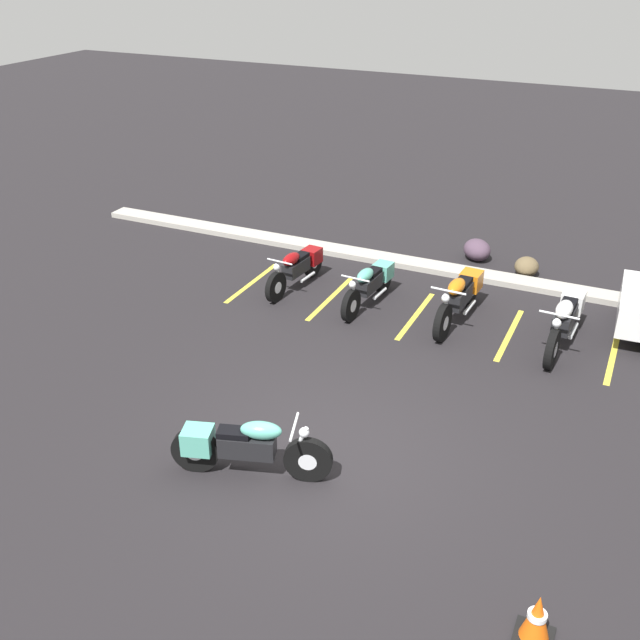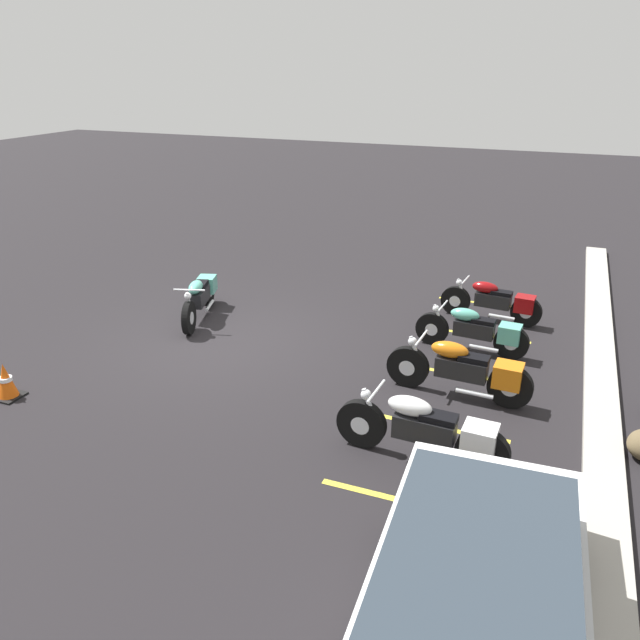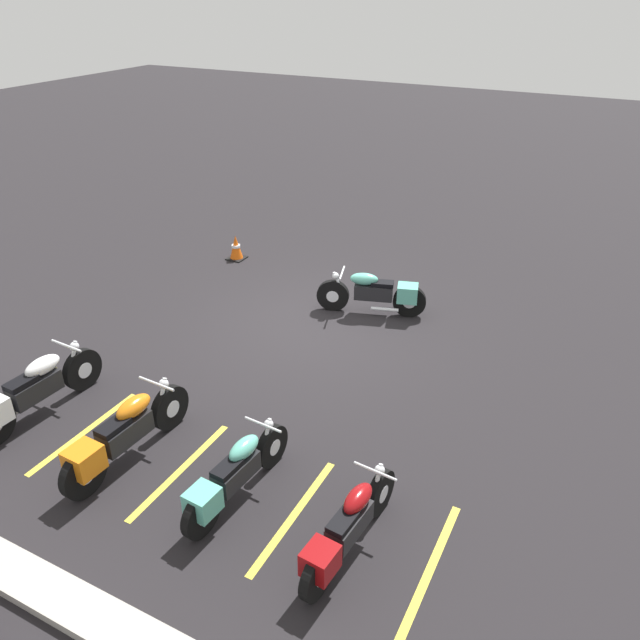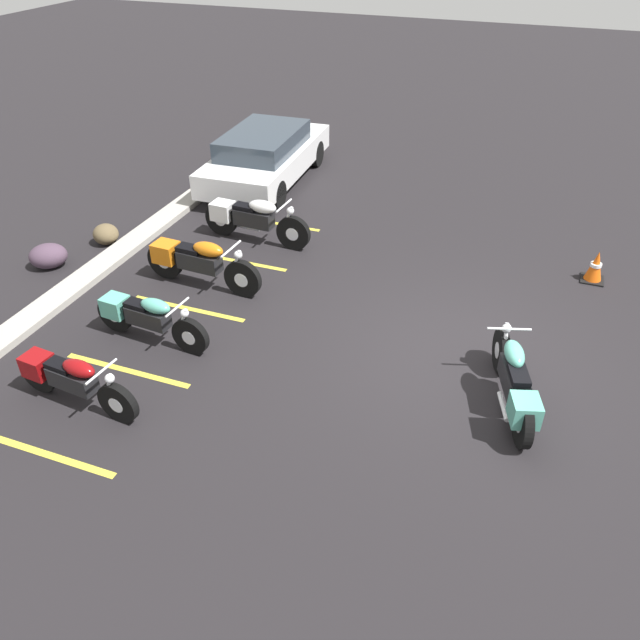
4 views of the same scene
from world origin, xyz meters
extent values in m
plane|color=black|center=(0.00, 0.00, 0.00)|extent=(60.00, 60.00, 0.00)
cylinder|color=black|center=(-0.05, -0.69, 0.32)|extent=(0.65, 0.30, 0.65)
cylinder|color=silver|center=(-0.05, -0.69, 0.32)|extent=(0.27, 0.19, 0.25)
cylinder|color=black|center=(-1.49, -1.14, 0.32)|extent=(0.65, 0.30, 0.65)
cylinder|color=silver|center=(-1.49, -1.14, 0.32)|extent=(0.27, 0.19, 0.25)
cube|color=black|center=(-0.82, -0.93, 0.47)|extent=(0.79, 0.48, 0.29)
ellipsoid|color=#59B29E|center=(-0.63, -0.87, 0.73)|extent=(0.60, 0.41, 0.23)
cube|color=black|center=(-0.98, -0.98, 0.66)|extent=(0.48, 0.35, 0.08)
cube|color=#59B29E|center=(-1.45, -1.12, 0.50)|extent=(0.48, 0.45, 0.33)
cylinder|color=silver|center=(-0.16, -0.72, 0.58)|extent=(0.26, 0.13, 0.52)
cylinder|color=silver|center=(-0.21, -0.74, 0.83)|extent=(0.21, 0.59, 0.04)
sphere|color=silver|center=(-0.09, -0.70, 0.75)|extent=(0.14, 0.14, 0.14)
cylinder|color=silver|center=(-1.09, -0.87, 0.18)|extent=(0.53, 0.22, 0.07)
cylinder|color=black|center=(-2.95, 3.89, 0.30)|extent=(0.16, 0.61, 0.60)
cylinder|color=silver|center=(-2.95, 3.89, 0.30)|extent=(0.14, 0.24, 0.23)
cylinder|color=black|center=(-2.82, 5.30, 0.30)|extent=(0.16, 0.61, 0.60)
cylinder|color=silver|center=(-2.82, 5.30, 0.30)|extent=(0.14, 0.24, 0.23)
cube|color=black|center=(-2.88, 4.64, 0.44)|extent=(0.32, 0.72, 0.27)
ellipsoid|color=maroon|center=(-2.89, 4.46, 0.69)|extent=(0.28, 0.53, 0.22)
cube|color=black|center=(-2.86, 4.80, 0.62)|extent=(0.26, 0.42, 0.07)
cube|color=maroon|center=(-2.82, 5.26, 0.47)|extent=(0.36, 0.40, 0.31)
cylinder|color=silver|center=(-2.94, 4.00, 0.54)|extent=(0.08, 0.24, 0.49)
cylinder|color=silver|center=(-2.93, 4.05, 0.78)|extent=(0.57, 0.08, 0.03)
sphere|color=silver|center=(-2.94, 3.93, 0.71)|extent=(0.13, 0.13, 0.13)
cylinder|color=silver|center=(-2.73, 4.86, 0.17)|extent=(0.11, 0.51, 0.06)
cylinder|color=black|center=(-1.31, 3.76, 0.31)|extent=(0.16, 0.62, 0.61)
cylinder|color=silver|center=(-1.31, 3.76, 0.31)|extent=(0.13, 0.24, 0.23)
cylinder|color=black|center=(-1.20, 5.19, 0.31)|extent=(0.16, 0.62, 0.61)
cylinder|color=silver|center=(-1.20, 5.19, 0.31)|extent=(0.13, 0.24, 0.23)
cube|color=black|center=(-1.25, 4.52, 0.44)|extent=(0.31, 0.72, 0.28)
ellipsoid|color=#59B29E|center=(-1.27, 4.33, 0.69)|extent=(0.28, 0.53, 0.22)
cube|color=black|center=(-1.24, 4.68, 0.63)|extent=(0.25, 0.42, 0.07)
cube|color=#59B29E|center=(-1.21, 5.14, 0.47)|extent=(0.36, 0.39, 0.31)
cylinder|color=silver|center=(-1.30, 3.87, 0.55)|extent=(0.07, 0.25, 0.49)
cylinder|color=silver|center=(-1.30, 3.92, 0.79)|extent=(0.57, 0.08, 0.03)
sphere|color=silver|center=(-1.31, 3.80, 0.71)|extent=(0.13, 0.13, 0.13)
cylinder|color=silver|center=(-1.11, 4.74, 0.17)|extent=(0.10, 0.51, 0.06)
cylinder|color=black|center=(0.44, 3.74, 0.34)|extent=(0.16, 0.69, 0.68)
cylinder|color=silver|center=(0.44, 3.74, 0.34)|extent=(0.14, 0.27, 0.26)
cylinder|color=black|center=(0.53, 5.35, 0.34)|extent=(0.16, 0.69, 0.68)
cylinder|color=silver|center=(0.53, 5.35, 0.34)|extent=(0.14, 0.27, 0.26)
cube|color=black|center=(0.49, 4.60, 0.50)|extent=(0.33, 0.80, 0.31)
ellipsoid|color=orange|center=(0.48, 4.39, 0.78)|extent=(0.30, 0.59, 0.25)
cube|color=black|center=(0.50, 4.77, 0.70)|extent=(0.27, 0.47, 0.08)
cube|color=orange|center=(0.52, 5.29, 0.53)|extent=(0.39, 0.43, 0.35)
cylinder|color=silver|center=(0.45, 3.87, 0.61)|extent=(0.08, 0.27, 0.55)
cylinder|color=silver|center=(0.45, 3.93, 0.88)|extent=(0.64, 0.07, 0.04)
sphere|color=silver|center=(0.44, 3.80, 0.80)|extent=(0.14, 0.14, 0.14)
cylinder|color=silver|center=(0.64, 4.85, 0.19)|extent=(0.10, 0.57, 0.07)
cylinder|color=black|center=(2.35, 3.59, 0.35)|extent=(0.16, 0.70, 0.69)
cylinder|color=silver|center=(2.35, 3.59, 0.35)|extent=(0.15, 0.27, 0.26)
cylinder|color=black|center=(2.43, 5.21, 0.35)|extent=(0.16, 0.70, 0.69)
cylinder|color=silver|center=(2.43, 5.21, 0.35)|extent=(0.15, 0.27, 0.26)
cube|color=black|center=(2.39, 4.45, 0.50)|extent=(0.33, 0.81, 0.31)
ellipsoid|color=white|center=(2.38, 4.24, 0.79)|extent=(0.30, 0.60, 0.25)
cube|color=black|center=(2.40, 4.63, 0.71)|extent=(0.27, 0.47, 0.08)
cube|color=white|center=(2.43, 5.16, 0.53)|extent=(0.40, 0.44, 0.36)
cylinder|color=silver|center=(2.35, 3.71, 0.62)|extent=(0.08, 0.28, 0.56)
cylinder|color=silver|center=(2.36, 3.78, 0.89)|extent=(0.65, 0.07, 0.04)
sphere|color=silver|center=(2.35, 3.64, 0.81)|extent=(0.15, 0.15, 0.15)
cylinder|color=silver|center=(2.55, 4.71, 0.19)|extent=(0.10, 0.58, 0.07)
cylinder|color=black|center=(6.67, 6.37, 0.32)|extent=(0.65, 0.25, 0.64)
cylinder|color=black|center=(6.74, 4.79, 0.32)|extent=(0.65, 0.25, 0.64)
cylinder|color=black|center=(3.92, 6.24, 0.32)|extent=(0.65, 0.25, 0.64)
cylinder|color=black|center=(3.99, 4.67, 0.32)|extent=(0.65, 0.25, 0.64)
cube|color=white|center=(5.33, 5.52, 0.56)|extent=(4.38, 1.99, 0.55)
cube|color=#2D3842|center=(5.18, 5.51, 1.06)|extent=(2.47, 1.62, 0.45)
cube|color=#A8A399|center=(0.00, 6.67, 0.06)|extent=(18.00, 0.50, 0.12)
ellipsoid|color=#4D3A4A|center=(0.08, 7.61, 0.23)|extent=(0.87, 0.89, 0.46)
ellipsoid|color=brown|center=(1.24, 7.19, 0.21)|extent=(0.57, 0.58, 0.41)
cube|color=black|center=(3.13, -1.97, 0.01)|extent=(0.40, 0.40, 0.03)
cone|color=#EA590F|center=(3.13, -1.97, 0.29)|extent=(0.32, 0.32, 0.58)
cylinder|color=white|center=(3.13, -1.97, 0.32)|extent=(0.20, 0.20, 0.06)
cube|color=gold|center=(-3.81, 4.44, 0.00)|extent=(0.10, 2.10, 0.00)
cube|color=gold|center=(-2.04, 4.44, 0.00)|extent=(0.10, 2.10, 0.00)
cube|color=gold|center=(-0.27, 4.44, 0.00)|extent=(0.10, 2.10, 0.00)
cube|color=gold|center=(1.50, 4.44, 0.00)|extent=(0.10, 2.10, 0.00)
cube|color=gold|center=(3.27, 4.44, 0.00)|extent=(0.10, 2.10, 0.00)
camera|label=1|loc=(3.38, -7.70, 6.44)|focal=42.00mm
camera|label=2|loc=(9.28, 5.76, 4.89)|focal=35.00mm
camera|label=3|loc=(-4.90, 9.30, 5.89)|focal=35.00mm
camera|label=4|loc=(-7.75, -0.74, 5.85)|focal=35.00mm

